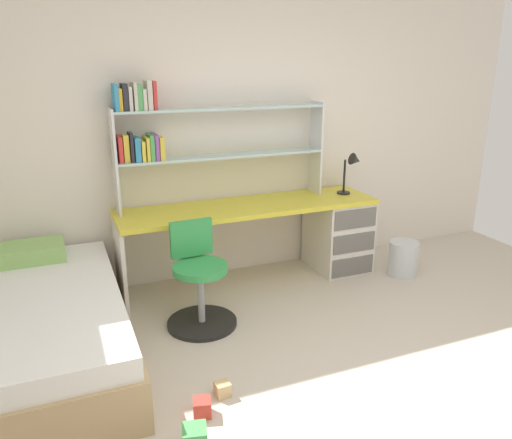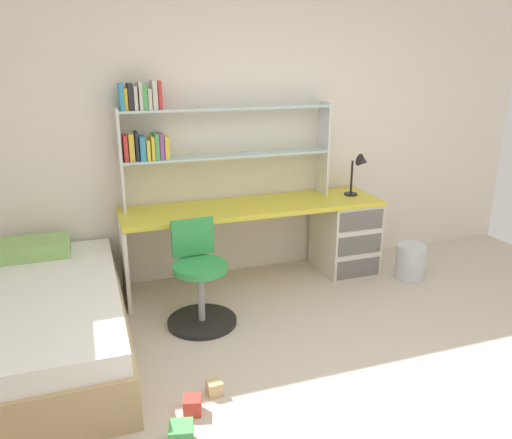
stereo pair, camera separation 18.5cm
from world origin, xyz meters
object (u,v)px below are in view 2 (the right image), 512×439
at_px(bed_platform, 34,324).
at_px(toy_block_green_1, 181,436).
at_px(desk_lamp, 360,168).
at_px(toy_block_red_2, 192,405).
at_px(toy_block_natural_0, 215,388).
at_px(swivel_chair, 200,285).
at_px(desk, 317,230).
at_px(waste_bin, 410,261).
at_px(bookshelf_hutch, 191,132).

relative_size(bed_platform, toy_block_green_1, 15.33).
xyz_separation_m(desk_lamp, toy_block_red_2, (-1.89, -1.53, -0.92)).
bearing_deg(toy_block_natural_0, desk_lamp, 39.04).
distance_m(toy_block_green_1, toy_block_red_2, 0.25).
bearing_deg(desk_lamp, swivel_chair, -161.86).
height_order(swivel_chair, toy_block_red_2, swivel_chair).
xyz_separation_m(desk, swivel_chair, (-1.22, -0.55, -0.11)).
distance_m(waste_bin, toy_block_natural_0, 2.34).
bearing_deg(waste_bin, swivel_chair, -175.38).
distance_m(desk_lamp, waste_bin, 0.96).
height_order(desk_lamp, swivel_chair, desk_lamp).
bearing_deg(toy_block_green_1, waste_bin, 30.49).
xyz_separation_m(desk, toy_block_red_2, (-1.50, -1.55, -0.37)).
bearing_deg(swivel_chair, bed_platform, -175.26).
xyz_separation_m(desk, waste_bin, (0.75, -0.39, -0.26)).
xyz_separation_m(bookshelf_hutch, toy_block_natural_0, (-0.25, -1.60, -1.29)).
bearing_deg(swivel_chair, waste_bin, 4.62).
xyz_separation_m(swivel_chair, toy_block_red_2, (-0.28, -1.00, -0.25)).
height_order(toy_block_natural_0, toy_block_green_1, toy_block_green_1).
bearing_deg(toy_block_red_2, desk, 45.84).
bearing_deg(desk, toy_block_green_1, -132.17).
relative_size(swivel_chair, toy_block_natural_0, 8.94).
relative_size(desk, waste_bin, 7.05).
relative_size(bookshelf_hutch, waste_bin, 5.66).
bearing_deg(bed_platform, toy_block_red_2, -46.65).
xyz_separation_m(swivel_chair, bed_platform, (-1.14, -0.09, -0.07)).
bearing_deg(swivel_chair, toy_block_red_2, -105.71).
bearing_deg(bookshelf_hutch, bed_platform, -147.20).
distance_m(desk, waste_bin, 0.88).
bearing_deg(waste_bin, desk, 152.56).
bearing_deg(toy_block_natural_0, swivel_chair, 82.09).
relative_size(bed_platform, waste_bin, 5.96).
bearing_deg(toy_block_natural_0, bookshelf_hutch, 81.06).
height_order(bed_platform, toy_block_natural_0, bed_platform).
distance_m(bed_platform, toy_block_green_1, 1.37).
bearing_deg(toy_block_green_1, desk, 47.83).
bearing_deg(bookshelf_hutch, toy_block_natural_0, -98.94).
bearing_deg(desk, bookshelf_hutch, 170.93).
height_order(desk, swivel_chair, swivel_chair).
height_order(bookshelf_hutch, toy_block_natural_0, bookshelf_hutch).
bearing_deg(toy_block_red_2, desk_lamp, 38.89).
height_order(toy_block_green_1, toy_block_red_2, toy_block_green_1).
bearing_deg(toy_block_red_2, toy_block_green_1, -114.90).
relative_size(desk_lamp, bed_platform, 0.20).
height_order(bed_platform, toy_block_red_2, bed_platform).
bearing_deg(toy_block_red_2, bookshelf_hutch, 76.57).
height_order(toy_block_natural_0, toy_block_red_2, toy_block_red_2).
distance_m(bookshelf_hutch, bed_platform, 1.86).
distance_m(swivel_chair, toy_block_natural_0, 0.92).
relative_size(bookshelf_hutch, bed_platform, 0.95).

